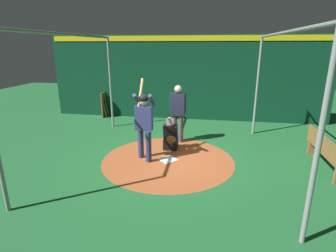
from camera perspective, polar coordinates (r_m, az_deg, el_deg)
ground_plane at (r=7.15m, az=-0.00°, el=-7.31°), size 27.19×27.19×0.00m
dirt_circle at (r=7.15m, az=-0.00°, el=-7.29°), size 3.51×3.51×0.01m
home_plate at (r=7.14m, az=-0.00°, el=-7.22°), size 0.59×0.59×0.01m
batter at (r=6.85m, az=-5.20°, el=1.15°), size 0.68×0.49×2.11m
catcher at (r=7.73m, az=0.57°, el=-2.31°), size 0.58×0.40×0.98m
umpire at (r=8.16m, az=2.13°, el=3.32°), size 0.23×0.49×1.80m
back_wall at (r=10.89m, az=3.75°, el=10.32°), size 0.22×11.19×3.36m
cage_frame at (r=6.56m, az=-0.00°, el=10.79°), size 5.51×5.20×3.24m
bat_rack at (r=11.68m, az=-13.44°, el=4.38°), size 0.58×0.20×1.05m
bench at (r=7.59m, az=30.81°, el=-4.64°), size 1.95×0.36×0.85m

